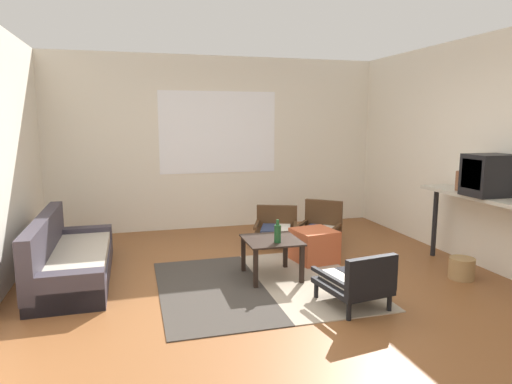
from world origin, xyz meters
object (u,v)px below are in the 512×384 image
(couch, at_px, (68,260))
(armchair_corner, at_px, (320,226))
(clay_vase, at_px, (464,180))
(coffee_table, at_px, (272,246))
(armchair_striped_foreground, at_px, (357,281))
(console_shelf, at_px, (484,205))
(wicker_basket, at_px, (462,268))
(glass_bottle, at_px, (278,233))
(ottoman_orange, at_px, (314,246))
(crt_television, at_px, (489,175))
(armchair_by_window, at_px, (276,227))

(couch, bearing_deg, armchair_corner, 9.42)
(clay_vase, bearing_deg, couch, 169.95)
(coffee_table, relative_size, armchair_striped_foreground, 0.89)
(console_shelf, distance_m, wicker_basket, 0.73)
(coffee_table, bearing_deg, glass_bottle, -81.38)
(wicker_basket, bearing_deg, clay_vase, 55.27)
(couch, height_order, armchair_striped_foreground, couch)
(clay_vase, bearing_deg, coffee_table, 173.87)
(console_shelf, bearing_deg, wicker_basket, -174.47)
(couch, relative_size, armchair_corner, 2.58)
(couch, bearing_deg, armchair_striped_foreground, -29.68)
(coffee_table, bearing_deg, couch, 165.95)
(coffee_table, distance_m, ottoman_orange, 0.80)
(couch, xyz_separation_m, armchair_striped_foreground, (2.67, -1.52, 0.04))
(glass_bottle, bearing_deg, console_shelf, -10.89)
(armchair_corner, bearing_deg, console_shelf, -53.77)
(armchair_corner, bearing_deg, armchair_striped_foreground, -104.35)
(console_shelf, height_order, crt_television, crt_television)
(couch, xyz_separation_m, console_shelf, (4.39, -1.11, 0.59))
(clay_vase, bearing_deg, crt_television, -90.48)
(coffee_table, height_order, ottoman_orange, coffee_table)
(armchair_striped_foreground, bearing_deg, crt_television, 12.00)
(armchair_by_window, distance_m, crt_television, 2.74)
(ottoman_orange, relative_size, wicker_basket, 1.73)
(crt_television, bearing_deg, console_shelf, 86.12)
(couch, xyz_separation_m, armchair_corner, (3.19, 0.53, 0.06))
(couch, distance_m, ottoman_orange, 2.83)
(ottoman_orange, bearing_deg, console_shelf, -31.75)
(couch, bearing_deg, ottoman_orange, -2.78)
(wicker_basket, bearing_deg, coffee_table, 163.45)
(armchair_by_window, xyz_separation_m, crt_television, (1.77, -1.89, 0.89))
(crt_television, height_order, glass_bottle, crt_television)
(armchair_striped_foreground, bearing_deg, wicker_basket, 14.71)
(ottoman_orange, bearing_deg, armchair_striped_foreground, -96.43)
(ottoman_orange, bearing_deg, wicker_basket, -36.91)
(coffee_table, distance_m, armchair_striped_foreground, 1.11)
(console_shelf, distance_m, glass_bottle, 2.28)
(wicker_basket, bearing_deg, ottoman_orange, 143.09)
(ottoman_orange, relative_size, console_shelf, 0.28)
(couch, height_order, ottoman_orange, couch)
(couch, xyz_separation_m, ottoman_orange, (2.82, -0.14, -0.02))
(armchair_corner, xyz_separation_m, crt_television, (1.20, -1.68, 0.87))
(armchair_striped_foreground, bearing_deg, armchair_by_window, 91.24)
(console_shelf, bearing_deg, armchair_corner, 126.23)
(armchair_striped_foreground, relative_size, crt_television, 1.47)
(couch, xyz_separation_m, wicker_basket, (4.15, -1.13, -0.10))
(armchair_corner, relative_size, glass_bottle, 3.10)
(coffee_table, height_order, clay_vase, clay_vase)
(armchair_striped_foreground, bearing_deg, coffee_table, 117.77)
(crt_television, bearing_deg, armchair_by_window, 133.09)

